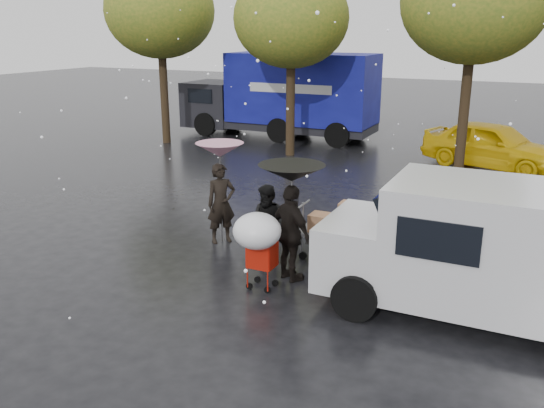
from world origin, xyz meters
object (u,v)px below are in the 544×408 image
at_px(vendor_cart, 341,226).
at_px(blue_truck, 284,96).
at_px(shopping_cart, 258,235).
at_px(yellow_taxi, 493,145).
at_px(white_van, 487,250).
at_px(person_black, 291,233).
at_px(person_pink, 221,203).

relative_size(vendor_cart, blue_truck, 0.18).
bearing_deg(shopping_cart, blue_truck, 112.80).
height_order(vendor_cart, yellow_taxi, yellow_taxi).
height_order(white_van, blue_truck, blue_truck).
height_order(person_black, shopping_cart, person_black).
relative_size(person_pink, vendor_cart, 1.15).
bearing_deg(vendor_cart, yellow_taxi, 78.73).
xyz_separation_m(person_black, white_van, (3.36, 0.01, 0.25)).
xyz_separation_m(person_pink, blue_truck, (-4.00, 12.03, 0.89)).
distance_m(person_pink, vendor_cart, 2.68).
bearing_deg(blue_truck, yellow_taxi, -14.35).
xyz_separation_m(blue_truck, yellow_taxi, (8.60, -2.20, -0.98)).
distance_m(person_pink, person_black, 2.45).
relative_size(vendor_cart, yellow_taxi, 0.33).
bearing_deg(white_van, person_pink, 168.13).
height_order(shopping_cart, white_van, white_van).
xyz_separation_m(person_pink, yellow_taxi, (4.60, 9.82, -0.09)).
bearing_deg(vendor_cart, blue_truck, 119.31).
bearing_deg(person_black, yellow_taxi, -73.34).
bearing_deg(blue_truck, shopping_cart, -67.20).
relative_size(person_black, vendor_cart, 1.20).
bearing_deg(person_pink, yellow_taxi, 15.71).
bearing_deg(person_pink, person_black, -77.57).
distance_m(person_pink, white_van, 5.64).
relative_size(person_black, white_van, 0.37).
bearing_deg(blue_truck, white_van, -54.19).
bearing_deg(person_pink, vendor_cart, -46.29).
distance_m(white_van, yellow_taxi, 11.03).
distance_m(vendor_cart, shopping_cart, 2.20).
height_order(person_pink, vendor_cart, person_pink).
relative_size(person_pink, yellow_taxi, 0.38).
xyz_separation_m(white_van, yellow_taxi, (-0.91, 10.98, -0.38)).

